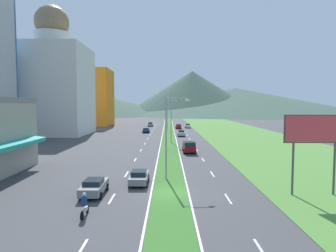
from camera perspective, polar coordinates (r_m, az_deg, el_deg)
The scene contains 49 objects.
ground_plane at distance 27.99m, azimuth 0.56°, elevation -12.92°, with size 600.00×600.00×0.00m, color #424244.
grass_median at distance 87.15m, azimuth 0.32°, elevation -1.30°, with size 3.20×240.00×0.06m, color #387028.
grass_verge_right at distance 89.59m, azimuth 13.61°, elevation -1.26°, with size 24.00×240.00×0.06m, color #518438.
lane_dash_left_1 at distance 18.59m, azimuth -16.44°, elevation -22.18°, with size 0.16×2.80×0.01m, color silver.
lane_dash_left_2 at distance 26.89m, azimuth -10.67°, elevation -13.70°, with size 0.16×2.80×0.01m, color silver.
lane_dash_left_3 at distance 35.62m, azimuth -7.85°, elevation -9.23°, with size 0.16×2.80×0.01m, color silver.
lane_dash_left_4 at distance 44.54m, azimuth -6.19°, elevation -6.53°, with size 0.16×2.80×0.01m, color silver.
lane_dash_left_5 at distance 53.54m, azimuth -5.10°, elevation -4.73°, with size 0.16×2.80×0.01m, color silver.
lane_dash_left_6 at distance 62.60m, azimuth -4.32°, elevation -3.45°, with size 0.16×2.80×0.01m, color silver.
lane_dash_left_7 at distance 71.69m, azimuth -3.74°, elevation -2.49°, with size 0.16×2.80×0.01m, color silver.
lane_dash_left_8 at distance 80.80m, azimuth -3.29°, elevation -1.74°, with size 0.16×2.80×0.01m, color silver.
lane_dash_left_9 at distance 89.92m, azimuth -2.94°, elevation -1.15°, with size 0.16×2.80×0.01m, color silver.
lane_dash_left_10 at distance 99.06m, azimuth -2.65°, elevation -0.67°, with size 0.16×2.80×0.01m, color silver.
lane_dash_left_11 at distance 108.20m, azimuth -2.40°, elevation -0.27°, with size 0.16×2.80×0.01m, color silver.
lane_dash_left_12 at distance 117.35m, azimuth -2.20°, elevation 0.07°, with size 0.16×2.80×0.01m, color silver.
lane_dash_left_13 at distance 126.50m, azimuth -2.03°, elevation 0.36°, with size 0.16×2.80×0.01m, color silver.
lane_dash_right_1 at distance 18.68m, azimuth 17.92°, elevation -22.08°, with size 0.16×2.80×0.01m, color silver.
lane_dash_right_2 at distance 26.95m, azimuth 11.81°, elevation -13.67°, with size 0.16×2.80×0.01m, color silver.
lane_dash_right_3 at distance 35.67m, azimuth 8.81°, elevation -9.23°, with size 0.16×2.80×0.01m, color silver.
lane_dash_right_4 at distance 44.57m, azimuth 7.04°, elevation -6.53°, with size 0.16×2.80×0.01m, color silver.
lane_dash_right_5 at distance 53.57m, azimuth 5.87°, elevation -4.73°, with size 0.16×2.80×0.01m, color silver.
lane_dash_right_6 at distance 62.63m, azimuth 5.04°, elevation -3.45°, with size 0.16×2.80×0.01m, color silver.
lane_dash_right_7 at distance 71.71m, azimuth 4.42°, elevation -2.49°, with size 0.16×2.80×0.01m, color silver.
lane_dash_right_8 at distance 80.82m, azimuth 3.95°, elevation -1.75°, with size 0.16×2.80×0.01m, color silver.
lane_dash_right_9 at distance 89.94m, azimuth 3.57°, elevation -1.15°, with size 0.16×2.80×0.01m, color silver.
lane_dash_right_10 at distance 99.07m, azimuth 3.26°, elevation -0.67°, with size 0.16×2.80×0.01m, color silver.
lane_dash_right_11 at distance 108.22m, azimuth 3.00°, elevation -0.27°, with size 0.16×2.80×0.01m, color silver.
lane_dash_right_12 at distance 117.36m, azimuth 2.78°, elevation 0.07°, with size 0.16×2.80×0.01m, color silver.
lane_dash_right_13 at distance 126.52m, azimuth 2.59°, elevation 0.36°, with size 0.16×2.80×0.01m, color silver.
edge_line_median_left at distance 87.17m, azimuth -0.83°, elevation -1.31°, with size 0.16×240.00×0.01m, color silver.
edge_line_median_right at distance 87.18m, azimuth 1.47°, elevation -1.31°, with size 0.16×240.00×0.01m, color silver.
domed_building at distance 88.30m, azimuth -21.18°, elevation 7.72°, with size 18.69×18.69×35.46m.
midrise_colored at distance 122.67m, azimuth -14.58°, elevation 5.37°, with size 16.10×16.10×22.49m, color orange.
hill_far_left at distance 269.49m, azimuth -17.16°, elevation 4.59°, with size 175.56×175.56×23.00m, color #3D5647.
hill_far_center at distance 259.47m, azimuth 4.93°, elevation 6.44°, with size 120.80×120.80×38.00m, color #3D5647.
hill_far_right at distance 287.74m, azimuth 13.09°, elevation 4.78°, with size 235.34×235.34×24.56m, color #3D5647.
street_lamp_near at distance 32.13m, azimuth 0.35°, elevation -1.26°, with size 2.72×0.28×9.05m.
street_lamp_mid at distance 63.39m, azimuth 0.57°, elevation 2.25°, with size 2.96×0.28×10.88m.
street_lamp_far at distance 94.78m, azimuth 0.29°, elevation 2.54°, with size 3.29×0.47×9.83m.
billboard_roadside at distance 29.32m, azimuth 26.90°, elevation -1.30°, with size 5.56×0.28×7.34m.
car_0 at distance 105.72m, azimuth 4.05°, elevation 0.04°, with size 1.88×4.33×1.50m.
car_1 at distance 102.02m, azimuth 2.26°, elevation -0.09°, with size 2.03×4.54×1.54m.
car_2 at distance 31.06m, azimuth -5.44°, elevation -9.81°, with size 1.91×4.34×1.43m.
car_3 at distance 77.50m, azimuth 2.80°, elevation -1.40°, with size 1.92×4.03×1.57m.
car_4 at distance 113.24m, azimuth -3.25°, elevation 0.33°, with size 1.86×4.14×1.59m.
car_5 at distance 87.45m, azimuth -4.07°, elevation -0.83°, with size 2.02×4.41×1.42m.
car_6 at distance 28.18m, azimuth -13.97°, elevation -11.32°, with size 1.95×4.50×1.46m.
pickup_truck_0 at distance 50.82m, azimuth 4.34°, elevation -4.08°, with size 2.18×5.40×2.00m.
motorcycle_rider at distance 23.14m, azimuth -15.73°, elevation -14.83°, with size 0.36×2.00×1.80m.
Camera 1 is at (-0.17, -26.77, 8.18)m, focal length 31.32 mm.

